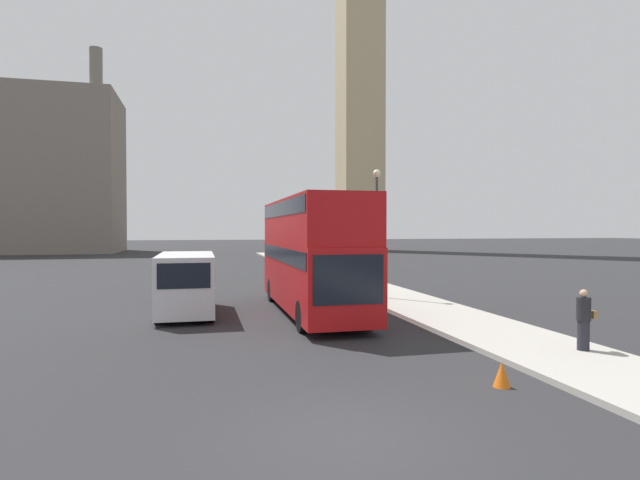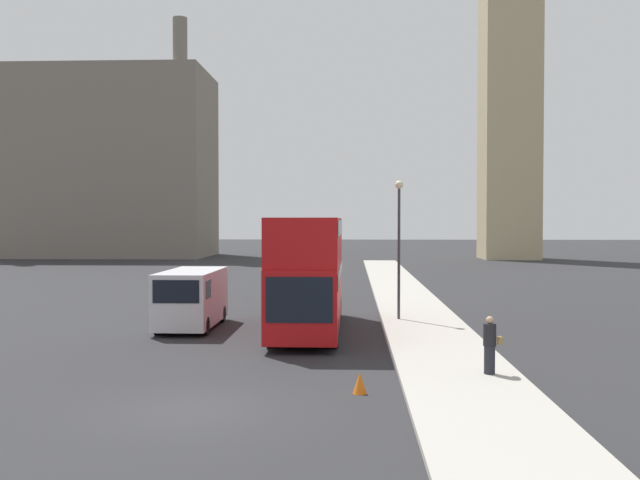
% 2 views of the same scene
% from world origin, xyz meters
% --- Properties ---
extents(ground_plane, '(300.00, 300.00, 0.00)m').
position_xyz_m(ground_plane, '(0.00, 0.00, 0.00)').
color(ground_plane, '#28282B').
extents(clock_tower, '(6.69, 6.86, 74.96)m').
position_xyz_m(clock_tower, '(21.80, 66.60, 38.38)').
color(clock_tower, tan).
rests_on(clock_tower, ground_plane).
extents(building_block_distant, '(26.45, 13.68, 27.44)m').
position_xyz_m(building_block_distant, '(-27.02, 70.08, 11.29)').
color(building_block_distant, slate).
rests_on(building_block_distant, ground_plane).
extents(red_double_decker_bus, '(2.51, 10.25, 4.50)m').
position_xyz_m(red_double_decker_bus, '(2.00, 11.71, 2.51)').
color(red_double_decker_bus, '#B71114').
rests_on(red_double_decker_bus, ground_plane).
extents(white_van, '(2.09, 5.28, 2.36)m').
position_xyz_m(white_van, '(-2.84, 12.37, 1.27)').
color(white_van, silver).
rests_on(white_van, ground_plane).
extents(pedestrian, '(0.52, 0.36, 1.60)m').
position_xyz_m(pedestrian, '(7.52, 3.50, 0.95)').
color(pedestrian, '#23232D').
rests_on(pedestrian, sidewalk_strip).
extents(street_lamp, '(0.36, 0.36, 5.97)m').
position_xyz_m(street_lamp, '(5.74, 14.49, 4.05)').
color(street_lamp, '#38383D').
rests_on(street_lamp, sidewalk_strip).
extents(traffic_cone, '(0.36, 0.36, 0.55)m').
position_xyz_m(traffic_cone, '(3.90, 1.69, 0.28)').
color(traffic_cone, orange).
rests_on(traffic_cone, ground_plane).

